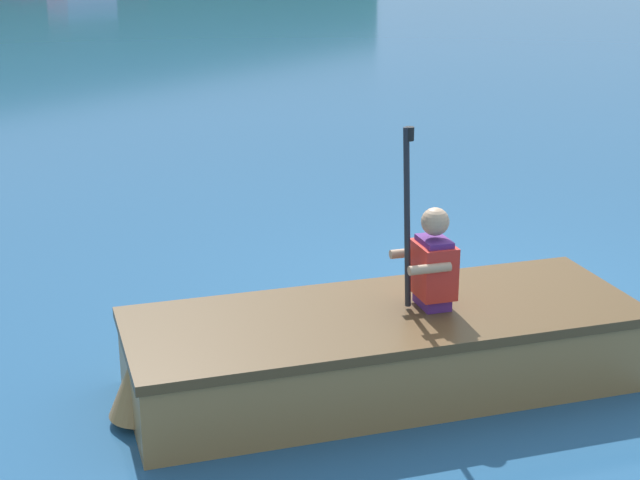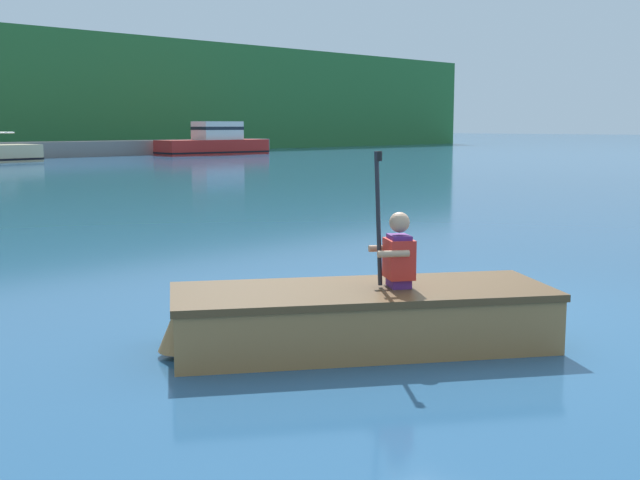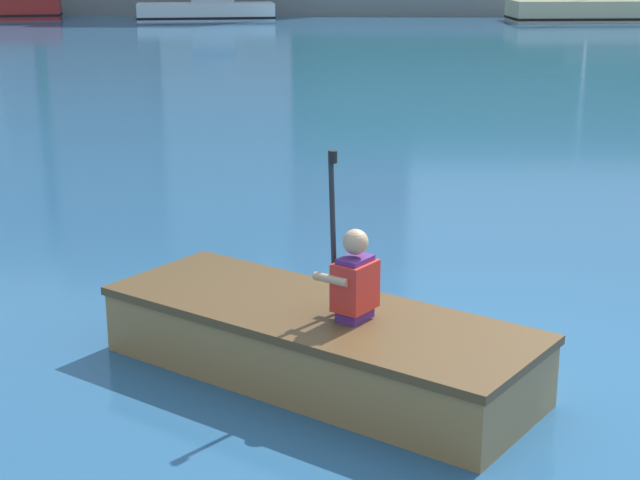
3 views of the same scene
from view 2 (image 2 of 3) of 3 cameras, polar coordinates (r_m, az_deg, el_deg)
The scene contains 4 objects.
ground_plane at distance 7.94m, azimuth 8.97°, elevation -5.26°, with size 300.00×300.00×0.00m, color #28567F.
moored_boat_dock_east_inner at distance 51.40m, azimuth -7.53°, elevation 6.89°, with size 7.38×2.68×2.08m.
rowboat_foreground at distance 6.66m, azimuth 2.63°, elevation -5.30°, with size 3.21×2.67×0.50m.
person_paddler at distance 6.64m, azimuth 5.56°, elevation -0.96°, with size 0.45×0.45×1.12m.
Camera 2 is at (-6.22, -4.58, 1.83)m, focal length 45.00 mm.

